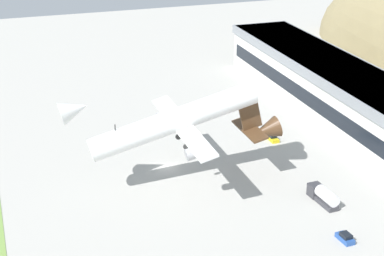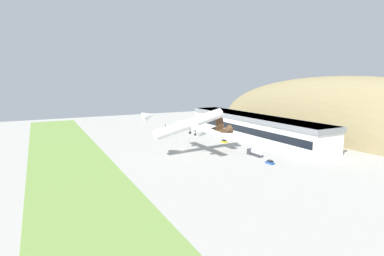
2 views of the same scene
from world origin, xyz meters
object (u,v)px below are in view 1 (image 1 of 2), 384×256
object	(u,v)px
cargo_airplane	(178,122)
traffic_cone_1	(173,113)
terminal_building	(347,95)
service_car_1	(272,138)
fuel_truck	(324,196)
service_car_0	(345,238)
traffic_cone_0	(193,127)

from	to	relation	value
cargo_airplane	traffic_cone_1	size ratio (longest dim) A/B	78.05
terminal_building	service_car_1	world-z (taller)	terminal_building
terminal_building	fuel_truck	distance (m)	43.36
service_car_0	fuel_truck	size ratio (longest dim) A/B	0.46
fuel_truck	traffic_cone_1	distance (m)	55.82
service_car_0	traffic_cone_0	world-z (taller)	service_car_0
service_car_0	service_car_1	size ratio (longest dim) A/B	0.95
traffic_cone_1	traffic_cone_0	bearing A→B (deg)	10.90
terminal_building	service_car_0	world-z (taller)	terminal_building
service_car_0	terminal_building	bearing A→B (deg)	149.16
cargo_airplane	traffic_cone_1	distance (m)	41.89
service_car_1	traffic_cone_0	world-z (taller)	service_car_1
traffic_cone_0	traffic_cone_1	size ratio (longest dim) A/B	1.00
service_car_1	fuel_truck	size ratio (longest dim) A/B	0.49
service_car_0	traffic_cone_0	xyz separation A→B (m)	(-56.46, -8.91, -0.36)
cargo_airplane	fuel_truck	distance (m)	31.56
cargo_airplane	traffic_cone_0	bearing A→B (deg)	155.79
service_car_1	traffic_cone_0	distance (m)	20.05
terminal_building	traffic_cone_0	distance (m)	39.13
terminal_building	traffic_cone_0	bearing A→B (deg)	-103.04
traffic_cone_0	service_car_1	bearing A→B (deg)	50.41
cargo_airplane	service_car_0	world-z (taller)	cargo_airplane
cargo_airplane	fuel_truck	world-z (taller)	cargo_airplane
service_car_1	traffic_cone_1	xyz separation A→B (m)	(-23.55, -17.53, -0.31)
terminal_building	service_car_0	xyz separation A→B (m)	(47.79, -28.54, -6.95)
service_car_1	traffic_cone_0	bearing A→B (deg)	-129.59
cargo_airplane	fuel_truck	size ratio (longest dim) A/B	5.48
fuel_truck	terminal_building	bearing A→B (deg)	143.61
terminal_building	service_car_0	size ratio (longest dim) A/B	28.51
traffic_cone_0	service_car_0	bearing A→B (deg)	8.97
terminal_building	fuel_truck	size ratio (longest dim) A/B	13.14
service_car_0	fuel_truck	bearing A→B (deg)	166.95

